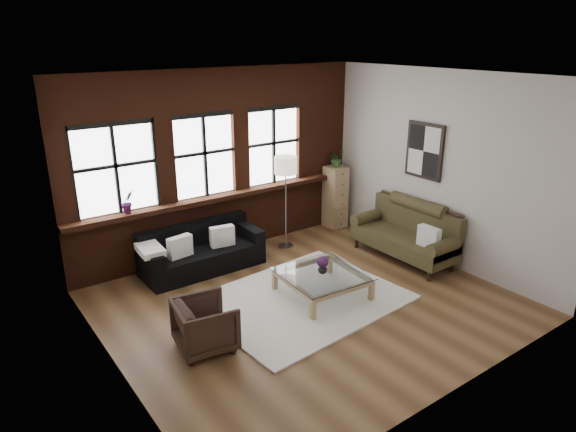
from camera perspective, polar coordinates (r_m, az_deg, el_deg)
floor at (r=7.61m, az=2.07°, el=-9.57°), size 5.50×5.50×0.00m
ceiling at (r=6.66m, az=2.42°, el=15.20°), size 5.50×5.50×0.00m
wall_back at (r=9.00m, az=-7.69°, el=5.88°), size 5.50×0.00×5.50m
wall_front at (r=5.37m, az=18.98°, el=-4.72°), size 5.50×0.00×5.50m
wall_left at (r=5.79m, az=-19.76°, el=-3.01°), size 0.00×5.00×5.00m
wall_right at (r=8.88m, az=16.40°, el=5.07°), size 0.00×5.00×5.00m
brick_backwall at (r=8.94m, az=-7.50°, el=5.81°), size 5.50×0.12×3.20m
sill_ledge at (r=9.02m, az=-7.07°, el=2.25°), size 5.50×0.30×0.08m
window_left at (r=8.24m, az=-18.63°, el=4.83°), size 1.38×0.10×1.50m
window_mid at (r=8.78m, az=-9.30°, el=6.47°), size 1.38×0.10×1.50m
window_right at (r=9.48m, az=-1.69°, el=7.69°), size 1.38×0.10×1.50m
wall_poster at (r=8.98m, az=14.94°, el=7.01°), size 0.05×0.74×0.94m
shag_rug at (r=7.66m, az=1.51°, el=-9.22°), size 2.98×2.43×0.03m
dark_sofa at (r=8.57m, az=-9.53°, el=-3.68°), size 1.98×0.80×0.72m
pillow_a at (r=8.25m, az=-11.92°, el=-3.36°), size 0.42×0.20×0.34m
pillow_b at (r=8.56m, az=-7.32°, el=-2.23°), size 0.42×0.20×0.34m
vintage_settee at (r=9.01m, az=12.77°, el=-1.66°), size 0.86×1.93×1.03m
pillow_settee at (r=8.57m, az=15.38°, el=-2.26°), size 0.14×0.38×0.34m
armchair at (r=6.55m, az=-9.17°, el=-11.85°), size 0.81×0.79×0.65m
coffee_table at (r=7.72m, az=3.81°, el=-7.63°), size 1.23×1.23×0.39m
vase at (r=7.60m, az=3.86°, el=-5.86°), size 0.15×0.15×0.15m
flowers at (r=7.56m, az=3.88°, el=-5.13°), size 0.17×0.17×0.17m
drawer_chest at (r=10.32m, az=5.27°, el=2.12°), size 0.38×0.38×1.24m
potted_plant_top at (r=10.11m, az=5.41°, el=6.41°), size 0.32×0.28×0.34m
floor_lamp at (r=9.16m, az=-0.25°, el=1.90°), size 0.40×0.40×1.84m
sill_plant at (r=8.28m, az=-17.41°, el=1.47°), size 0.23×0.21×0.36m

